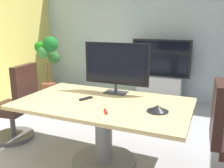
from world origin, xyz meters
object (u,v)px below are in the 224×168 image
(wall_display_unit, at_px, (160,81))
(potted_plant, at_px, (48,61))
(conference_table, at_px, (104,118))
(tv_monitor, at_px, (116,65))
(remote_control, at_px, (86,98))
(office_chair_left, at_px, (17,109))
(conference_phone, at_px, (158,109))

(wall_display_unit, xyz_separation_m, potted_plant, (-2.41, -0.53, 0.36))
(conference_table, xyz_separation_m, wall_display_unit, (0.10, 2.56, -0.12))
(tv_monitor, xyz_separation_m, remote_control, (-0.22, -0.38, -0.35))
(office_chair_left, relative_size, tv_monitor, 1.30)
(potted_plant, bearing_deg, office_chair_left, -64.51)
(potted_plant, height_order, conference_phone, potted_plant)
(office_chair_left, xyz_separation_m, remote_control, (1.14, -0.05, 0.31))
(remote_control, bearing_deg, wall_display_unit, 106.93)
(conference_table, xyz_separation_m, potted_plant, (-2.31, 2.03, 0.24))
(wall_display_unit, bearing_deg, tv_monitor, -92.83)
(office_chair_left, distance_m, wall_display_unit, 2.90)
(conference_table, distance_m, potted_plant, 3.08)
(wall_display_unit, height_order, conference_phone, wall_display_unit)
(conference_table, relative_size, remote_control, 11.36)
(potted_plant, bearing_deg, tv_monitor, -35.47)
(potted_plant, height_order, remote_control, potted_plant)
(tv_monitor, bearing_deg, potted_plant, 144.53)
(conference_table, height_order, remote_control, remote_control)
(conference_table, relative_size, office_chair_left, 1.77)
(office_chair_left, bearing_deg, conference_phone, 80.30)
(wall_display_unit, relative_size, potted_plant, 0.97)
(remote_control, bearing_deg, office_chair_left, -158.16)
(wall_display_unit, height_order, remote_control, wall_display_unit)
(conference_phone, bearing_deg, potted_plant, 144.49)
(conference_table, xyz_separation_m, tv_monitor, (-0.00, 0.39, 0.56))
(office_chair_left, xyz_separation_m, wall_display_unit, (1.47, 2.51, -0.01))
(tv_monitor, xyz_separation_m, wall_display_unit, (0.11, 2.17, -0.68))
(conference_table, height_order, potted_plant, potted_plant)
(conference_table, bearing_deg, remote_control, 178.27)
(office_chair_left, height_order, tv_monitor, tv_monitor)
(conference_table, height_order, conference_phone, conference_phone)
(office_chair_left, xyz_separation_m, tv_monitor, (1.36, 0.33, 0.66))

